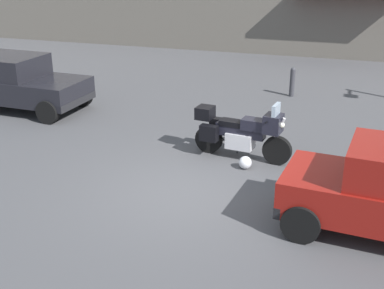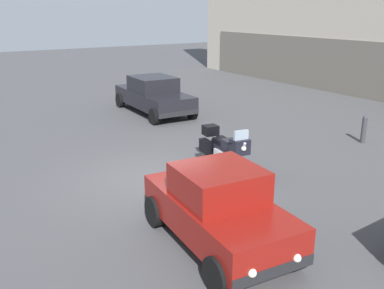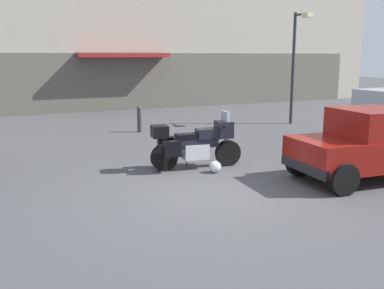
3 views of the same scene
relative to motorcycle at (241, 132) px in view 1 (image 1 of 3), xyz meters
The scene contains 5 objects.
ground_plane 2.09m from the motorcycle, 104.61° to the right, with size 80.00×80.00×0.00m, color #424244.
motorcycle is the anchor object (origin of this frame).
helmet 0.78m from the motorcycle, 65.69° to the right, with size 0.28×0.28×0.28m, color silver.
car_sedan_far 7.41m from the motorcycle, 167.65° to the left, with size 4.62×2.05×1.56m.
bollard_curbside 5.48m from the motorcycle, 85.97° to the left, with size 0.16×0.16×0.93m.
Camera 1 is at (2.82, -8.37, 4.43)m, focal length 47.08 mm.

